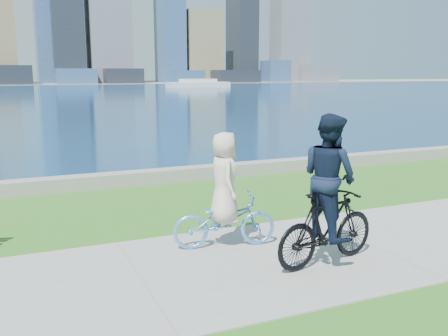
# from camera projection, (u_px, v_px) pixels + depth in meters

# --- Properties ---
(ground) EXTENTS (320.00, 320.00, 0.00)m
(ground) POSITION_uv_depth(u_px,v_px,m) (142.00, 281.00, 7.12)
(ground) COLOR #276019
(ground) RESTS_ON ground
(concrete_path) EXTENTS (80.00, 3.50, 0.02)m
(concrete_path) POSITION_uv_depth(u_px,v_px,m) (142.00, 281.00, 7.11)
(concrete_path) COLOR gray
(concrete_path) RESTS_ON ground
(seawall) EXTENTS (90.00, 0.50, 0.35)m
(seawall) POSITION_uv_depth(u_px,v_px,m) (82.00, 183.00, 12.67)
(seawall) COLOR gray
(seawall) RESTS_ON ground
(bay_water) EXTENTS (320.00, 131.00, 0.01)m
(bay_water) POSITION_uv_depth(u_px,v_px,m) (19.00, 93.00, 72.04)
(bay_water) COLOR navy
(bay_water) RESTS_ON ground
(far_shore) EXTENTS (320.00, 30.00, 0.12)m
(far_shore) POSITION_uv_depth(u_px,v_px,m) (13.00, 84.00, 124.32)
(far_shore) COLOR gray
(far_shore) RESTS_ON ground
(ferry_far) EXTENTS (12.02, 3.43, 1.63)m
(ferry_far) POSITION_uv_depth(u_px,v_px,m) (198.00, 84.00, 95.39)
(ferry_far) COLOR silver
(ferry_far) RESTS_ON ground
(cyclist_woman) EXTENTS (0.94, 1.84, 1.96)m
(cyclist_woman) POSITION_uv_depth(u_px,v_px,m) (224.00, 205.00, 8.35)
(cyclist_woman) COLOR #5FA0E7
(cyclist_woman) RESTS_ON ground
(cyclist_man) EXTENTS (0.87, 1.99, 2.33)m
(cyclist_man) POSITION_uv_depth(u_px,v_px,m) (328.00, 203.00, 7.55)
(cyclist_man) COLOR black
(cyclist_man) RESTS_ON ground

